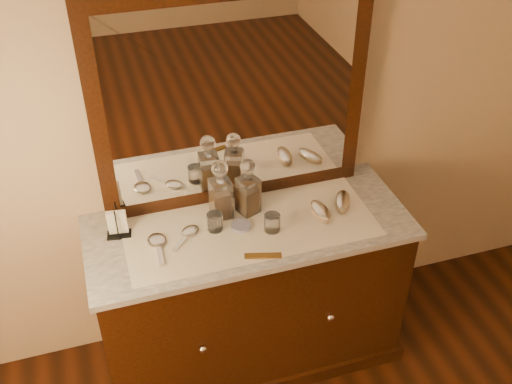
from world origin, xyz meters
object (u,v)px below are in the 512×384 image
at_px(decanter_right, 248,192).
at_px(hand_mirror_outer, 157,243).
at_px(hand_mirror_inner, 189,233).
at_px(mirror_frame, 232,99).
at_px(pin_dish, 241,226).
at_px(napkin_rack, 118,224).
at_px(decanter_left, 221,195).
at_px(dresser_cabinet, 250,295).
at_px(brush_near, 321,211).
at_px(comb, 263,256).
at_px(brush_far, 343,201).

height_order(decanter_right, hand_mirror_outer, decanter_right).
relative_size(hand_mirror_outer, hand_mirror_inner, 1.26).
xyz_separation_m(mirror_frame, hand_mirror_inner, (-0.27, -0.24, -0.49)).
distance_m(pin_dish, napkin_rack, 0.53).
bearing_deg(hand_mirror_outer, decanter_left, 19.81).
height_order(dresser_cabinet, decanter_right, decanter_right).
height_order(decanter_right, hand_mirror_inner, decanter_right).
xyz_separation_m(pin_dish, hand_mirror_outer, (-0.37, -0.00, 0.00)).
xyz_separation_m(pin_dish, decanter_left, (-0.06, 0.11, 0.10)).
relative_size(mirror_frame, hand_mirror_outer, 5.73).
xyz_separation_m(brush_near, hand_mirror_inner, (-0.60, 0.05, -0.01)).
bearing_deg(hand_mirror_inner, comb, -40.99).
xyz_separation_m(pin_dish, brush_far, (0.49, 0.01, 0.01)).
relative_size(dresser_cabinet, napkin_rack, 9.04).
relative_size(mirror_frame, comb, 7.77).
relative_size(pin_dish, brush_near, 0.56).
distance_m(pin_dish, brush_far, 0.49).
height_order(brush_near, brush_far, same).
xyz_separation_m(dresser_cabinet, hand_mirror_inner, (-0.27, 0.01, 0.45)).
xyz_separation_m(mirror_frame, decanter_left, (-0.10, -0.15, -0.38)).
height_order(brush_near, hand_mirror_outer, brush_near).
height_order(decanter_right, brush_far, decanter_right).
bearing_deg(hand_mirror_outer, dresser_cabinet, 2.12).
bearing_deg(mirror_frame, dresser_cabinet, -90.00).
xyz_separation_m(pin_dish, brush_near, (0.36, -0.03, 0.01)).
bearing_deg(hand_mirror_inner, hand_mirror_outer, -169.96).
bearing_deg(comb, pin_dish, 114.52).
bearing_deg(dresser_cabinet, hand_mirror_outer, -177.88).
bearing_deg(hand_mirror_inner, mirror_frame, 41.01).
bearing_deg(decanter_right, hand_mirror_inner, -164.75).
relative_size(comb, brush_far, 0.94).
distance_m(brush_near, hand_mirror_outer, 0.74).
bearing_deg(brush_far, pin_dish, -178.34).
bearing_deg(brush_far, napkin_rack, 174.45).
relative_size(decanter_left, hand_mirror_inner, 1.75).
relative_size(napkin_rack, decanter_right, 0.56).
distance_m(pin_dish, hand_mirror_inner, 0.23).
bearing_deg(napkin_rack, brush_far, -5.55).
relative_size(dresser_cabinet, decanter_left, 4.81).
height_order(dresser_cabinet, decanter_left, decanter_left).
relative_size(dresser_cabinet, decanter_right, 5.04).
distance_m(pin_dish, decanter_left, 0.16).
xyz_separation_m(mirror_frame, hand_mirror_outer, (-0.41, -0.26, -0.49)).
distance_m(pin_dish, hand_mirror_outer, 0.37).
height_order(mirror_frame, comb, mirror_frame).
relative_size(napkin_rack, brush_far, 0.94).
bearing_deg(hand_mirror_inner, brush_far, -0.49).
height_order(comb, brush_far, brush_far).
bearing_deg(hand_mirror_outer, mirror_frame, 32.33).
xyz_separation_m(decanter_left, brush_near, (0.43, -0.13, -0.09)).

